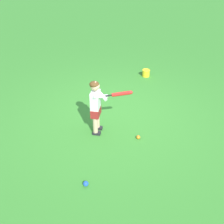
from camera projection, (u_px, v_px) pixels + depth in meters
ground_plane at (116, 115)px, 5.71m from camera, size 40.00×40.00×0.00m
child_batter at (97, 103)px, 4.87m from camera, size 0.32×0.78×1.08m
play_ball_midfield at (138, 137)px, 5.01m from camera, size 0.07×0.07×0.07m
play_ball_behind_batter at (86, 184)px, 4.05m from camera, size 0.08×0.08×0.08m
toy_bucket at (146, 73)px, 7.26m from camera, size 0.22×0.22×0.19m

